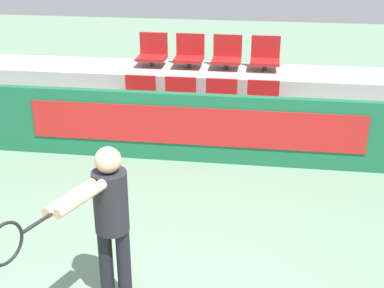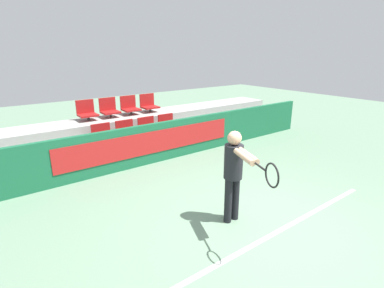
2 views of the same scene
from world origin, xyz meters
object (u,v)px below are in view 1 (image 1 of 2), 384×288
at_px(stadium_chair_4, 153,52).
at_px(stadium_chair_6, 227,55).
at_px(stadium_chair_2, 221,101).
at_px(stadium_chair_7, 265,56).
at_px(tennis_player, 107,215).
at_px(stadium_chair_1, 180,99).
at_px(stadium_chair_3, 262,102).
at_px(stadium_chair_5, 189,53).
at_px(stadium_chair_0, 139,97).

height_order(stadium_chair_4, stadium_chair_6, same).
bearing_deg(stadium_chair_4, stadium_chair_2, -39.77).
xyz_separation_m(stadium_chair_2, stadium_chair_6, (0.00, 1.08, 0.46)).
bearing_deg(stadium_chair_6, stadium_chair_7, 0.00).
xyz_separation_m(stadium_chair_7, tennis_player, (-1.28, -5.11, -0.19)).
height_order(stadium_chair_1, stadium_chair_3, same).
distance_m(stadium_chair_1, stadium_chair_5, 1.18).
height_order(stadium_chair_6, tennis_player, tennis_player).
bearing_deg(stadium_chair_5, stadium_chair_0, -121.00).
bearing_deg(stadium_chair_7, stadium_chair_6, 180.00).
bearing_deg(tennis_player, stadium_chair_5, 111.11).
bearing_deg(tennis_player, stadium_chair_7, 96.84).
bearing_deg(stadium_chair_2, stadium_chair_1, 180.00).
height_order(stadium_chair_4, stadium_chair_7, same).
height_order(stadium_chair_0, stadium_chair_1, same).
xyz_separation_m(stadium_chair_0, stadium_chair_5, (0.65, 1.08, 0.46)).
bearing_deg(stadium_chair_7, stadium_chair_0, -150.98).
height_order(stadium_chair_3, stadium_chair_6, stadium_chair_6).
distance_m(stadium_chair_1, tennis_player, 4.04).
bearing_deg(stadium_chair_7, tennis_player, -104.04).
bearing_deg(stadium_chair_4, stadium_chair_3, -29.02).
xyz_separation_m(stadium_chair_4, tennis_player, (0.67, -5.11, -0.19)).
bearing_deg(stadium_chair_1, stadium_chair_2, 0.00).
distance_m(stadium_chair_2, stadium_chair_4, 1.75).
xyz_separation_m(stadium_chair_6, stadium_chair_7, (0.65, 0.00, 0.00)).
bearing_deg(stadium_chair_4, stadium_chair_1, -59.00).
xyz_separation_m(stadium_chair_5, tennis_player, (0.02, -5.11, -0.19)).
distance_m(stadium_chair_5, stadium_chair_7, 1.30).
height_order(stadium_chair_0, stadium_chair_7, stadium_chair_7).
distance_m(stadium_chair_3, stadium_chair_7, 1.18).
height_order(stadium_chair_1, stadium_chair_2, same).
xyz_separation_m(stadium_chair_3, stadium_chair_5, (-1.30, 1.08, 0.46)).
relative_size(stadium_chair_3, tennis_player, 0.35).
bearing_deg(stadium_chair_4, stadium_chair_7, 0.00).
bearing_deg(stadium_chair_6, stadium_chair_3, -59.00).
bearing_deg(stadium_chair_6, stadium_chair_2, -90.00).
distance_m(stadium_chair_0, stadium_chair_5, 1.34).
bearing_deg(stadium_chair_1, stadium_chair_3, 0.00).
distance_m(stadium_chair_1, stadium_chair_3, 1.30).
bearing_deg(stadium_chair_0, stadium_chair_3, 0.00).
xyz_separation_m(stadium_chair_1, stadium_chair_7, (1.30, 1.08, 0.46)).
relative_size(stadium_chair_0, stadium_chair_2, 1.00).
xyz_separation_m(stadium_chair_2, stadium_chair_5, (-0.65, 1.08, 0.46)).
relative_size(stadium_chair_2, stadium_chair_7, 1.00).
relative_size(stadium_chair_0, tennis_player, 0.35).
xyz_separation_m(stadium_chair_1, stadium_chair_6, (0.65, 1.08, 0.46)).
bearing_deg(stadium_chair_3, stadium_chair_4, 150.98).
relative_size(stadium_chair_2, stadium_chair_4, 1.00).
distance_m(stadium_chair_1, stadium_chair_6, 1.34).
xyz_separation_m(stadium_chair_1, stadium_chair_5, (0.00, 1.08, 0.46)).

